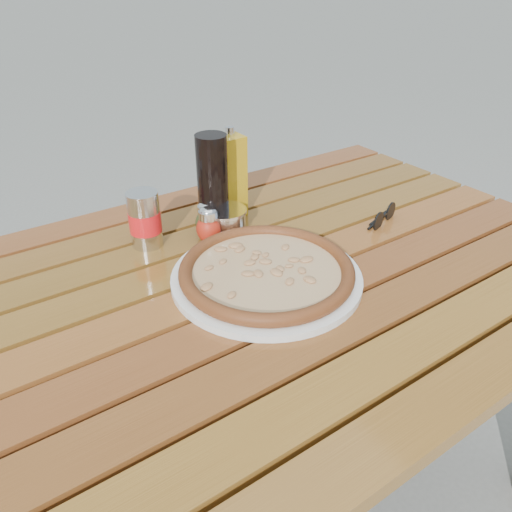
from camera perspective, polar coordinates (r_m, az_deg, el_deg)
ground at (r=1.51m, az=0.48°, el=-26.53°), size 60.00×60.00×0.00m
table at (r=1.01m, az=0.65°, el=-5.63°), size 1.40×0.90×0.75m
plate at (r=0.94m, az=1.21°, el=-2.44°), size 0.43×0.43×0.01m
pizza at (r=0.94m, az=1.22°, el=-1.64°), size 0.36×0.36×0.03m
pepper_shaker at (r=1.06m, az=-5.43°, el=3.52°), size 0.07×0.07×0.08m
oregano_shaker at (r=1.09m, az=-5.55°, el=4.13°), size 0.07×0.07×0.08m
dark_bottle at (r=1.07m, az=-4.95°, el=8.03°), size 0.07×0.07×0.22m
soda_can at (r=1.06m, az=-12.58°, el=4.06°), size 0.08×0.08×0.12m
olive_oil_cruet at (r=1.16m, az=-2.87°, el=9.13°), size 0.06×0.06×0.21m
parmesan_tin at (r=1.10m, az=-3.56°, el=4.02°), size 0.12×0.12×0.07m
sunglasses at (r=1.18m, az=14.35°, el=4.36°), size 0.11×0.06×0.04m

